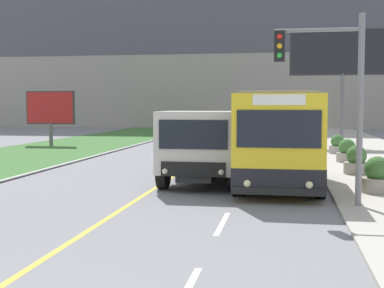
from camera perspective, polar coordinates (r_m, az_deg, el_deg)
apartment_block_background at (r=66.05m, az=6.33°, el=12.51°), size 80.00×8.04×24.60m
city_bus at (r=17.31m, az=9.32°, el=0.40°), size 2.68×5.98×3.09m
dump_truck at (r=17.99m, az=1.23°, el=-0.37°), size 2.55×6.58×2.49m
car_distant at (r=36.70m, az=5.77°, el=1.03°), size 1.80×4.30×1.45m
traffic_light_mast at (r=14.31m, az=14.70°, el=6.19°), size 2.28×0.32×5.01m
billboard_large at (r=35.52m, az=15.81°, el=9.06°), size 6.66×0.24×7.49m
billboard_small at (r=36.59m, az=-14.86°, el=3.63°), size 3.33×0.24×3.62m
planter_round_near at (r=16.86m, az=19.17°, el=-3.32°), size 0.96×0.96×1.09m
planter_round_second at (r=21.15m, az=17.13°, el=-1.80°), size 0.95×0.95×1.08m
planter_round_third at (r=25.50m, az=16.20°, el=-0.81°), size 0.96×0.96×1.07m
planter_round_far at (r=29.83m, az=15.25°, el=-0.13°), size 0.89×0.89×1.02m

